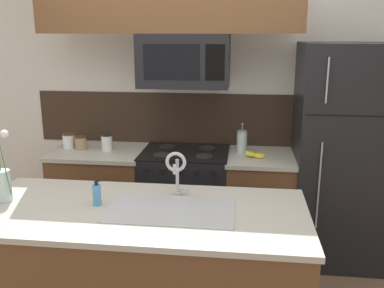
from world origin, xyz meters
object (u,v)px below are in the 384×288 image
at_px(banana_bunch, 255,155).
at_px(sink_faucet, 176,168).
at_px(storage_jar_tall, 69,141).
at_px(dish_soap_bottle, 97,194).
at_px(microwave, 184,61).
at_px(storage_jar_short, 107,142).
at_px(stove_range, 185,200).
at_px(refrigerator, 341,155).
at_px(storage_jar_medium, 81,143).
at_px(flower_vase, 1,178).
at_px(french_press, 242,142).

height_order(banana_bunch, sink_faucet, sink_faucet).
distance_m(storage_jar_tall, banana_bunch, 1.69).
bearing_deg(dish_soap_bottle, microwave, 72.59).
height_order(storage_jar_short, banana_bunch, storage_jar_short).
distance_m(stove_range, microwave, 1.25).
height_order(microwave, refrigerator, microwave).
bearing_deg(storage_jar_medium, storage_jar_short, -2.61).
bearing_deg(flower_vase, storage_jar_tall, 94.34).
bearing_deg(banana_bunch, storage_jar_short, 177.25).
relative_size(stove_range, storage_jar_short, 6.26).
xyz_separation_m(stove_range, sink_faucet, (0.09, -1.03, 0.65)).
bearing_deg(sink_faucet, storage_jar_short, 127.54).
distance_m(refrigerator, sink_faucet, 1.64).
bearing_deg(storage_jar_tall, banana_bunch, -3.30).
relative_size(storage_jar_medium, banana_bunch, 0.63).
xyz_separation_m(storage_jar_tall, storage_jar_medium, (0.12, -0.02, -0.01)).
relative_size(storage_jar_tall, storage_jar_medium, 1.14).
height_order(storage_jar_tall, sink_faucet, sink_faucet).
xyz_separation_m(refrigerator, sink_faucet, (-1.24, -1.05, 0.18)).
distance_m(microwave, refrigerator, 1.54).
relative_size(sink_faucet, flower_vase, 0.61).
height_order(french_press, flower_vase, flower_vase).
distance_m(storage_jar_short, banana_bunch, 1.32).
xyz_separation_m(storage_jar_tall, dish_soap_bottle, (0.70, -1.25, 0.00)).
relative_size(storage_jar_tall, dish_soap_bottle, 0.82).
relative_size(refrigerator, storage_jar_tall, 13.70).
xyz_separation_m(storage_jar_medium, dish_soap_bottle, (0.58, -1.23, 0.01)).
bearing_deg(banana_bunch, sink_faucet, -118.21).
bearing_deg(microwave, sink_faucet, -85.05).
distance_m(microwave, flower_vase, 1.69).
bearing_deg(refrigerator, stove_range, -179.14).
distance_m(storage_jar_short, french_press, 1.20).
height_order(storage_jar_medium, banana_bunch, storage_jar_medium).
bearing_deg(storage_jar_tall, refrigerator, -0.37).
height_order(storage_jar_medium, flower_vase, flower_vase).
distance_m(storage_jar_short, sink_faucet, 1.31).
relative_size(stove_range, storage_jar_tall, 6.86).
bearing_deg(storage_jar_tall, french_press, 0.90).
bearing_deg(sink_faucet, dish_soap_bottle, -158.11).
relative_size(storage_jar_short, flower_vase, 0.30).
distance_m(banana_bunch, flower_vase, 1.98).
relative_size(stove_range, storage_jar_medium, 7.85).
bearing_deg(french_press, flower_vase, -138.73).
distance_m(microwave, storage_jar_tall, 1.30).
relative_size(microwave, storage_jar_tall, 5.49).
relative_size(storage_jar_short, dish_soap_bottle, 0.90).
xyz_separation_m(stove_range, microwave, (0.00, -0.02, 1.25)).
bearing_deg(microwave, french_press, 9.35).
bearing_deg(refrigerator, french_press, 177.27).
distance_m(stove_range, sink_faucet, 1.22).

